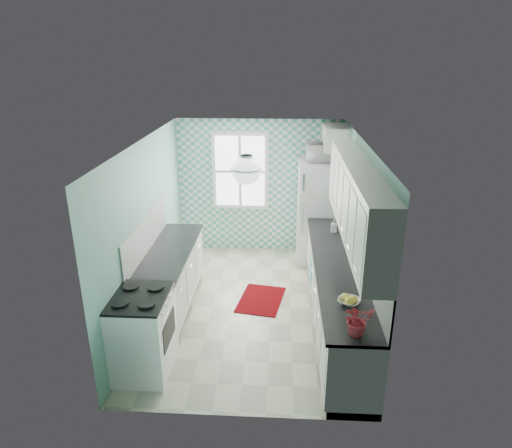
# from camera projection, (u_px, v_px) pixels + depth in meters

# --- Properties ---
(floor) EXTENTS (3.00, 4.40, 0.02)m
(floor) POSITION_uv_depth(u_px,v_px,m) (252.00, 308.00, 6.89)
(floor) COLOR beige
(floor) RESTS_ON ground
(ceiling) EXTENTS (3.00, 4.40, 0.02)m
(ceiling) POSITION_uv_depth(u_px,v_px,m) (251.00, 141.00, 5.99)
(ceiling) COLOR white
(ceiling) RESTS_ON wall_back
(wall_back) EXTENTS (3.00, 0.02, 2.50)m
(wall_back) POSITION_uv_depth(u_px,v_px,m) (259.00, 187.00, 8.50)
(wall_back) COLOR #70AC9C
(wall_back) RESTS_ON floor
(wall_front) EXTENTS (3.00, 0.02, 2.50)m
(wall_front) POSITION_uv_depth(u_px,v_px,m) (236.00, 315.00, 4.38)
(wall_front) COLOR #70AC9C
(wall_front) RESTS_ON floor
(wall_left) EXTENTS (0.02, 4.40, 2.50)m
(wall_left) POSITION_uv_depth(u_px,v_px,m) (146.00, 228.00, 6.52)
(wall_left) COLOR #70AC9C
(wall_left) RESTS_ON floor
(wall_right) EXTENTS (0.02, 4.40, 2.50)m
(wall_right) POSITION_uv_depth(u_px,v_px,m) (359.00, 232.00, 6.36)
(wall_right) COLOR #70AC9C
(wall_right) RESTS_ON floor
(accent_wall) EXTENTS (3.00, 0.01, 2.50)m
(accent_wall) POSITION_uv_depth(u_px,v_px,m) (259.00, 187.00, 8.48)
(accent_wall) COLOR #52AA9C
(accent_wall) RESTS_ON wall_back
(window) EXTENTS (1.04, 0.05, 1.44)m
(window) POSITION_uv_depth(u_px,v_px,m) (240.00, 171.00, 8.37)
(window) COLOR white
(window) RESTS_ON wall_back
(backsplash_right) EXTENTS (0.02, 3.60, 0.51)m
(backsplash_right) POSITION_uv_depth(u_px,v_px,m) (362.00, 248.00, 6.01)
(backsplash_right) COLOR white
(backsplash_right) RESTS_ON wall_right
(backsplash_left) EXTENTS (0.02, 2.15, 0.51)m
(backsplash_left) POSITION_uv_depth(u_px,v_px,m) (147.00, 234.00, 6.47)
(backsplash_left) COLOR white
(backsplash_left) RESTS_ON wall_left
(upper_cabinets_right) EXTENTS (0.33, 3.20, 0.90)m
(upper_cabinets_right) POSITION_uv_depth(u_px,v_px,m) (357.00, 201.00, 5.58)
(upper_cabinets_right) COLOR white
(upper_cabinets_right) RESTS_ON wall_right
(upper_cabinet_fridge) EXTENTS (0.40, 0.74, 0.40)m
(upper_cabinet_fridge) POSITION_uv_depth(u_px,v_px,m) (335.00, 137.00, 7.72)
(upper_cabinet_fridge) COLOR white
(upper_cabinet_fridge) RESTS_ON wall_right
(ceiling_light) EXTENTS (0.34, 0.34, 0.35)m
(ceiling_light) POSITION_uv_depth(u_px,v_px,m) (247.00, 170.00, 5.31)
(ceiling_light) COLOR silver
(ceiling_light) RESTS_ON ceiling
(base_cabinets_right) EXTENTS (0.60, 3.60, 0.90)m
(base_cabinets_right) POSITION_uv_depth(u_px,v_px,m) (336.00, 297.00, 6.29)
(base_cabinets_right) COLOR white
(base_cabinets_right) RESTS_ON floor
(countertop_right) EXTENTS (0.63, 3.60, 0.04)m
(countertop_right) POSITION_uv_depth(u_px,v_px,m) (338.00, 266.00, 6.12)
(countertop_right) COLOR black
(countertop_right) RESTS_ON base_cabinets_right
(base_cabinets_left) EXTENTS (0.60, 2.15, 0.90)m
(base_cabinets_left) POSITION_uv_depth(u_px,v_px,m) (170.00, 281.00, 6.72)
(base_cabinets_left) COLOR white
(base_cabinets_left) RESTS_ON floor
(countertop_left) EXTENTS (0.63, 2.15, 0.04)m
(countertop_left) POSITION_uv_depth(u_px,v_px,m) (169.00, 252.00, 6.55)
(countertop_left) COLOR black
(countertop_left) RESTS_ON base_cabinets_left
(fridge) EXTENTS (0.80, 0.79, 1.84)m
(fridge) POSITION_uv_depth(u_px,v_px,m) (320.00, 212.00, 8.18)
(fridge) COLOR white
(fridge) RESTS_ON floor
(stove) EXTENTS (0.65, 0.82, 0.98)m
(stove) POSITION_uv_depth(u_px,v_px,m) (142.00, 332.00, 5.38)
(stove) COLOR silver
(stove) RESTS_ON floor
(sink) EXTENTS (0.51, 0.43, 0.53)m
(sink) POSITION_uv_depth(u_px,v_px,m) (331.00, 234.00, 7.14)
(sink) COLOR silver
(sink) RESTS_ON countertop_right
(rug) EXTENTS (0.78, 1.00, 0.01)m
(rug) POSITION_uv_depth(u_px,v_px,m) (261.00, 299.00, 7.08)
(rug) COLOR #800107
(rug) RESTS_ON floor
(dish_towel) EXTENTS (0.12, 0.26, 0.41)m
(dish_towel) POSITION_uv_depth(u_px,v_px,m) (311.00, 270.00, 6.98)
(dish_towel) COLOR #71B9BA
(dish_towel) RESTS_ON base_cabinets_right
(fruit_bowl) EXTENTS (0.33, 0.33, 0.06)m
(fruit_bowl) POSITION_uv_depth(u_px,v_px,m) (349.00, 301.00, 5.16)
(fruit_bowl) COLOR white
(fruit_bowl) RESTS_ON countertop_right
(potted_plant) EXTENTS (0.37, 0.34, 0.33)m
(potted_plant) POSITION_uv_depth(u_px,v_px,m) (358.00, 320.00, 4.55)
(potted_plant) COLOR #A60620
(potted_plant) RESTS_ON countertop_right
(soap_bottle) EXTENTS (0.10, 0.10, 0.20)m
(soap_bottle) POSITION_uv_depth(u_px,v_px,m) (334.00, 226.00, 7.18)
(soap_bottle) COLOR #93B5D1
(soap_bottle) RESTS_ON countertop_right
(microwave) EXTENTS (0.58, 0.40, 0.32)m
(microwave) POSITION_uv_depth(u_px,v_px,m) (323.00, 152.00, 7.79)
(microwave) COLOR white
(microwave) RESTS_ON fridge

